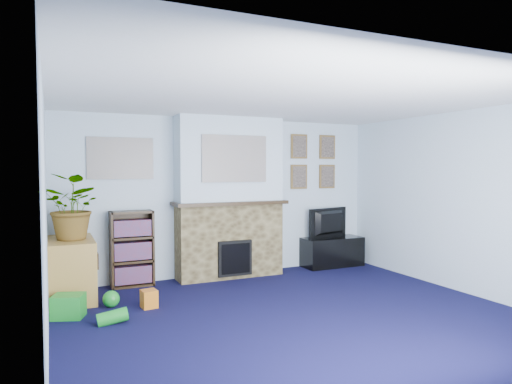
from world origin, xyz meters
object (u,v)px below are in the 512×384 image
television (332,223)px  bookshelf (132,250)px  sideboard (71,272)px  tv_stand (332,253)px

television → bookshelf: bookshelf is taller
bookshelf → sideboard: 0.89m
television → bookshelf: (-3.27, 0.06, -0.23)m
tv_stand → sideboard: bearing=-176.1°
bookshelf → sideboard: bearing=-156.1°
bookshelf → television: bearing=-1.0°
television → sideboard: television is taller
tv_stand → television: bearing=90.0°
sideboard → television: bearing=4.2°
tv_stand → sideboard: size_ratio=1.05×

